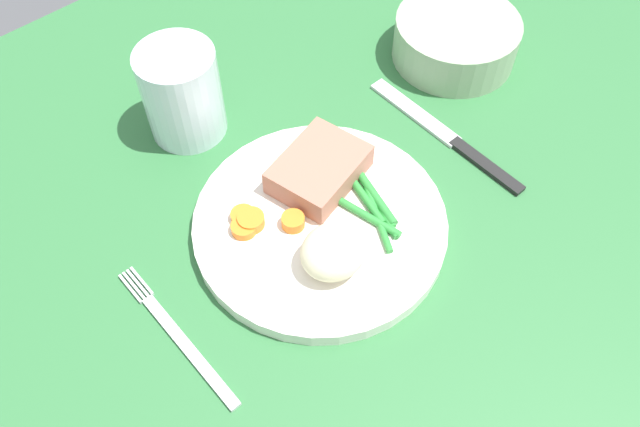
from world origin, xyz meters
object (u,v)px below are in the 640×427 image
Objects in this scene: fork at (178,336)px; knife at (448,137)px; salad_bowl at (456,37)px; dinner_plate at (320,224)px; water_glass at (183,99)px; meat_portion at (319,169)px.

fork is 0.81× the size of knife.
dinner_plate is at bearing -163.89° from salad_bowl.
knife is (34.11, -0.03, -0.00)cm from fork.
knife is (17.71, -0.29, -0.60)cm from dinner_plate.
water_glass is 0.70× the size of salad_bowl.
meat_portion is 20.22cm from fork.
fork is at bearing -127.30° from water_glass.
water_glass is (-19.40, 19.34, 4.00)cm from knife.
salad_bowl reaches higher than dinner_plate.
water_glass is at bearing 107.79° from meat_portion.
salad_bowl reaches higher than knife.
dinner_plate reaches higher than knife.
knife is (14.49, -4.04, -2.77)cm from meat_portion.
water_glass is at bearing 55.86° from fork.
water_glass reaches higher than fork.
salad_bowl is at bearing 13.75° from fork.
knife is 27.68cm from water_glass.
fork is 1.68× the size of water_glass.
meat_portion is at bearing 167.21° from knife.
salad_bowl is at bearing 42.53° from knife.
fork is at bearing -177.27° from knife.
water_glass is at bearing 95.08° from dinner_plate.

